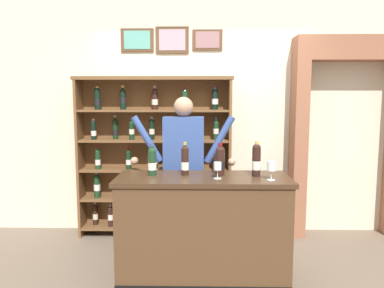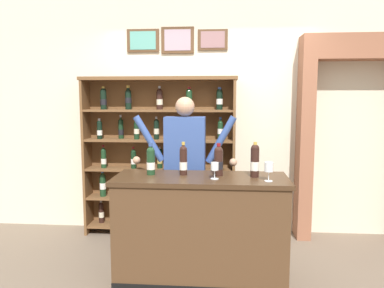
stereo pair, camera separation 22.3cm
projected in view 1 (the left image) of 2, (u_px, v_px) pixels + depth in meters
ground_plane at (206, 280)px, 3.39m from camera, size 14.00×14.00×0.02m
back_wall at (205, 89)px, 4.57m from camera, size 12.00×0.19×3.53m
wine_shelf at (155, 154)px, 4.43m from camera, size 1.84×0.30×1.90m
archway_doorway at (345, 125)px, 4.47m from camera, size 1.33×0.45×2.37m
tasting_counter at (203, 229)px, 3.33m from camera, size 1.54×0.59×0.96m
shopkeeper at (184, 159)px, 3.81m from camera, size 1.09×0.22×1.67m
tasting_bottle_rosso at (152, 161)px, 3.33m from camera, size 0.08×0.08×0.29m
tasting_bottle_super_tuscan at (185, 160)px, 3.33m from camera, size 0.07×0.07×0.30m
tasting_bottle_chianti at (220, 160)px, 3.32m from camera, size 0.08×0.08×0.29m
tasting_bottle_bianco at (256, 160)px, 3.28m from camera, size 0.08×0.08×0.31m
wine_glass_spare at (218, 167)px, 3.18m from camera, size 0.07×0.07×0.15m
wine_glass_right at (271, 167)px, 3.11m from camera, size 0.07×0.07×0.16m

